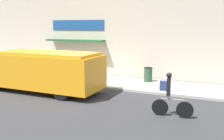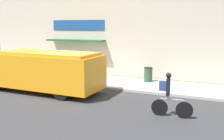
{
  "view_description": "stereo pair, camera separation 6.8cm",
  "coord_description": "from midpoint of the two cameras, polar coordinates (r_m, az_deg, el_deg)",
  "views": [
    {
      "loc": [
        7.6,
        -12.12,
        3.32
      ],
      "look_at": [
        2.41,
        -0.2,
        1.1
      ],
      "focal_mm": 42.0,
      "sensor_mm": 36.0,
      "label": 1
    },
    {
      "loc": [
        7.66,
        -12.09,
        3.32
      ],
      "look_at": [
        2.41,
        -0.2,
        1.1
      ],
      "focal_mm": 42.0,
      "sensor_mm": 36.0,
      "label": 2
    }
  ],
  "objects": [
    {
      "name": "trash_bin",
      "position": [
        15.16,
        8.02,
        -0.97
      ],
      "size": [
        0.48,
        0.48,
        0.83
      ],
      "color": "#2D5138",
      "rests_on": "sidewalk"
    },
    {
      "name": "cyclist",
      "position": [
        9.81,
        12.47,
        -5.43
      ],
      "size": [
        1.51,
        0.21,
        1.64
      ],
      "rotation": [
        0.0,
        0.0,
        0.06
      ],
      "color": "black",
      "rests_on": "ground_plane"
    },
    {
      "name": "ground_plane",
      "position": [
        14.69,
        -8.19,
        -3.47
      ],
      "size": [
        70.0,
        70.0,
        0.0
      ],
      "primitive_type": "plane",
      "color": "#38383A"
    },
    {
      "name": "sidewalk",
      "position": [
        15.94,
        -5.34,
        -2.14
      ],
      "size": [
        28.0,
        3.0,
        0.13
      ],
      "color": "#ADAAA3",
      "rests_on": "ground_plane"
    },
    {
      "name": "storefront",
      "position": [
        17.1,
        -2.86,
        7.59
      ],
      "size": [
        17.21,
        1.0,
        5.4
      ],
      "color": "beige",
      "rests_on": "ground_plane"
    },
    {
      "name": "school_bus",
      "position": [
        13.66,
        -14.91,
        -0.08
      ],
      "size": [
        6.85,
        2.69,
        2.03
      ],
      "rotation": [
        0.0,
        0.0,
        -0.01
      ],
      "color": "orange",
      "rests_on": "ground_plane"
    }
  ]
}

